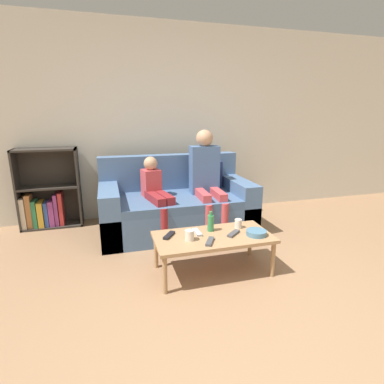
{
  "coord_description": "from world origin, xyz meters",
  "views": [
    {
      "loc": [
        -0.93,
        -1.37,
        1.44
      ],
      "look_at": [
        -0.1,
        1.54,
        0.63
      ],
      "focal_mm": 28.0,
      "sensor_mm": 36.0,
      "label": 1
    }
  ],
  "objects_px": {
    "couch": "(176,206)",
    "tv_remote_2": "(169,235)",
    "cup_far": "(190,235)",
    "bottle": "(211,223)",
    "bookshelf": "(47,198)",
    "person_child": "(157,193)",
    "coffee_table": "(213,239)",
    "cup_near": "(238,224)",
    "tv_remote_0": "(197,232)",
    "person_adult": "(206,174)",
    "tv_remote_3": "(210,241)",
    "tv_remote_1": "(234,233)",
    "snack_bowl": "(256,233)"
  },
  "relations": [
    {
      "from": "couch",
      "to": "tv_remote_2",
      "type": "bearing_deg",
      "value": -106.33
    },
    {
      "from": "cup_far",
      "to": "bottle",
      "type": "height_order",
      "value": "bottle"
    },
    {
      "from": "bookshelf",
      "to": "person_child",
      "type": "height_order",
      "value": "bookshelf"
    },
    {
      "from": "coffee_table",
      "to": "tv_remote_2",
      "type": "xyz_separation_m",
      "value": [
        -0.39,
        0.09,
        0.05
      ]
    },
    {
      "from": "person_child",
      "to": "cup_far",
      "type": "bearing_deg",
      "value": -95.53
    },
    {
      "from": "couch",
      "to": "cup_near",
      "type": "bearing_deg",
      "value": -70.1
    },
    {
      "from": "cup_near",
      "to": "cup_far",
      "type": "xyz_separation_m",
      "value": [
        -0.53,
        -0.15,
        0.0
      ]
    },
    {
      "from": "tv_remote_0",
      "to": "bottle",
      "type": "relative_size",
      "value": 0.89
    },
    {
      "from": "coffee_table",
      "to": "cup_near",
      "type": "distance_m",
      "value": 0.33
    },
    {
      "from": "bookshelf",
      "to": "person_adult",
      "type": "height_order",
      "value": "person_adult"
    },
    {
      "from": "cup_near",
      "to": "tv_remote_2",
      "type": "bearing_deg",
      "value": -178.09
    },
    {
      "from": "bookshelf",
      "to": "tv_remote_0",
      "type": "distance_m",
      "value": 2.22
    },
    {
      "from": "couch",
      "to": "bottle",
      "type": "relative_size",
      "value": 9.51
    },
    {
      "from": "bookshelf",
      "to": "tv_remote_0",
      "type": "relative_size",
      "value": 5.95
    },
    {
      "from": "bottle",
      "to": "person_adult",
      "type": "bearing_deg",
      "value": 74.14
    },
    {
      "from": "person_adult",
      "to": "cup_far",
      "type": "xyz_separation_m",
      "value": [
        -0.51,
        -1.09,
        -0.31
      ]
    },
    {
      "from": "coffee_table",
      "to": "cup_far",
      "type": "height_order",
      "value": "cup_far"
    },
    {
      "from": "tv_remote_2",
      "to": "person_child",
      "type": "bearing_deg",
      "value": 122.33
    },
    {
      "from": "tv_remote_2",
      "to": "tv_remote_0",
      "type": "bearing_deg",
      "value": 34.55
    },
    {
      "from": "couch",
      "to": "tv_remote_3",
      "type": "bearing_deg",
      "value": -90.02
    },
    {
      "from": "coffee_table",
      "to": "person_adult",
      "type": "distance_m",
      "value": 1.16
    },
    {
      "from": "couch",
      "to": "tv_remote_1",
      "type": "distance_m",
      "value": 1.21
    },
    {
      "from": "person_adult",
      "to": "snack_bowl",
      "type": "xyz_separation_m",
      "value": [
        0.1,
        -1.15,
        -0.33
      ]
    },
    {
      "from": "person_child",
      "to": "person_adult",
      "type": "bearing_deg",
      "value": -5.2
    },
    {
      "from": "person_adult",
      "to": "person_child",
      "type": "height_order",
      "value": "person_adult"
    },
    {
      "from": "cup_far",
      "to": "tv_remote_0",
      "type": "xyz_separation_m",
      "value": [
        0.11,
        0.13,
        -0.03
      ]
    },
    {
      "from": "coffee_table",
      "to": "bookshelf",
      "type": "bearing_deg",
      "value": 134.34
    },
    {
      "from": "coffee_table",
      "to": "tv_remote_3",
      "type": "distance_m",
      "value": 0.16
    },
    {
      "from": "couch",
      "to": "tv_remote_3",
      "type": "distance_m",
      "value": 1.28
    },
    {
      "from": "cup_near",
      "to": "tv_remote_0",
      "type": "height_order",
      "value": "cup_near"
    },
    {
      "from": "cup_far",
      "to": "tv_remote_1",
      "type": "xyz_separation_m",
      "value": [
        0.42,
        0.01,
        -0.03
      ]
    },
    {
      "from": "cup_near",
      "to": "tv_remote_3",
      "type": "height_order",
      "value": "cup_near"
    },
    {
      "from": "bookshelf",
      "to": "person_adult",
      "type": "bearing_deg",
      "value": -18.32
    },
    {
      "from": "person_adult",
      "to": "snack_bowl",
      "type": "bearing_deg",
      "value": -83.27
    },
    {
      "from": "tv_remote_3",
      "to": "cup_far",
      "type": "bearing_deg",
      "value": 177.78
    },
    {
      "from": "person_child",
      "to": "snack_bowl",
      "type": "relative_size",
      "value": 5.1
    },
    {
      "from": "bookshelf",
      "to": "cup_far",
      "type": "bearing_deg",
      "value": -50.59
    },
    {
      "from": "cup_far",
      "to": "couch",
      "type": "bearing_deg",
      "value": 82.57
    },
    {
      "from": "person_adult",
      "to": "tv_remote_1",
      "type": "bearing_deg",
      "value": -93.24
    },
    {
      "from": "tv_remote_2",
      "to": "coffee_table",
      "type": "bearing_deg",
      "value": 21.72
    },
    {
      "from": "tv_remote_0",
      "to": "tv_remote_2",
      "type": "xyz_separation_m",
      "value": [
        -0.26,
        0.0,
        0.0
      ]
    },
    {
      "from": "cup_far",
      "to": "snack_bowl",
      "type": "xyz_separation_m",
      "value": [
        0.61,
        -0.06,
        -0.02
      ]
    },
    {
      "from": "cup_far",
      "to": "tv_remote_3",
      "type": "xyz_separation_m",
      "value": [
        0.15,
        -0.1,
        -0.03
      ]
    },
    {
      "from": "cup_near",
      "to": "tv_remote_2",
      "type": "xyz_separation_m",
      "value": [
        -0.68,
        -0.02,
        -0.03
      ]
    },
    {
      "from": "couch",
      "to": "tv_remote_0",
      "type": "bearing_deg",
      "value": -92.47
    },
    {
      "from": "person_adult",
      "to": "snack_bowl",
      "type": "relative_size",
      "value": 6.75
    },
    {
      "from": "tv_remote_3",
      "to": "snack_bowl",
      "type": "xyz_separation_m",
      "value": [
        0.46,
        0.04,
        0.01
      ]
    },
    {
      "from": "tv_remote_1",
      "to": "tv_remote_2",
      "type": "height_order",
      "value": "same"
    },
    {
      "from": "cup_far",
      "to": "snack_bowl",
      "type": "distance_m",
      "value": 0.62
    },
    {
      "from": "coffee_table",
      "to": "snack_bowl",
      "type": "relative_size",
      "value": 5.78
    }
  ]
}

